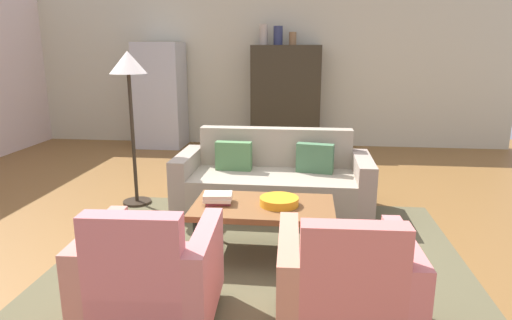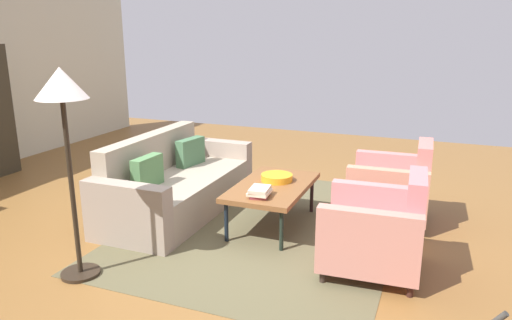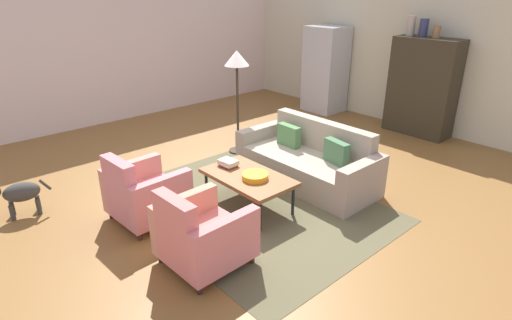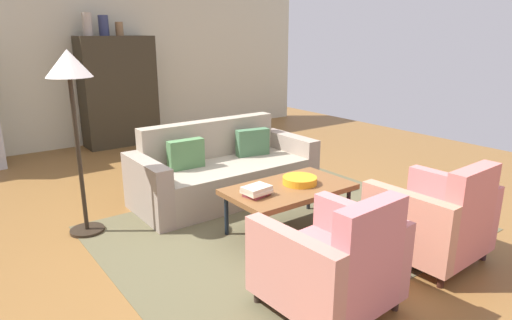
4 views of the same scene
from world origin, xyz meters
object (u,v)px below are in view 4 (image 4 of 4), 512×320
book_stack (257,191)px  vase_small (119,29)px  couch (222,172)px  cabinet (119,92)px  coffee_table (289,190)px  armchair_left (335,266)px  armchair_right (436,222)px  floor_lamp (70,81)px  fruit_bowl (300,180)px  vase_round (104,25)px  vase_tall (87,24)px

book_stack → vase_small: size_ratio=1.21×
couch → cabinet: size_ratio=1.17×
coffee_table → vase_small: vase_small is taller
armchair_left → armchair_right: 1.20m
floor_lamp → armchair_right: bearing=-46.6°
armchair_left → fruit_bowl: armchair_left is taller
couch → floor_lamp: 1.96m
vase_round → vase_small: (0.25, 0.00, -0.05)m
cabinet → floor_lamp: (-1.56, -3.20, 0.54)m
cabinet → vase_small: (0.10, -0.00, 1.01)m
armchair_left → armchair_right: bearing=-2.9°
vase_round → vase_small: size_ratio=1.46×
vase_round → floor_lamp: size_ratio=0.18×
fruit_bowl → floor_lamp: bearing=146.4°
book_stack → floor_lamp: size_ratio=0.15×
cabinet → couch: bearing=-89.5°
vase_round → book_stack: bearing=-92.8°
coffee_table → couch: bearing=90.0°
couch → floor_lamp: bearing=1.8°
vase_tall → floor_lamp: 3.44m
coffee_table → armchair_left: (-0.60, -1.17, -0.07)m
couch → vase_small: bearing=-91.3°
coffee_table → fruit_bowl: fruit_bowl is taller
armchair_right → couch: bearing=102.4°
floor_lamp → fruit_bowl: bearing=-33.6°
coffee_table → fruit_bowl: 0.15m
coffee_table → cabinet: (-0.03, 4.34, 0.49)m
book_stack → vase_tall: size_ratio=0.74×
fruit_bowl → cabinet: bearing=92.1°
vase_tall → vase_round: size_ratio=1.12×
armchair_right → floor_lamp: (-2.18, 2.31, 1.10)m
armchair_right → cabinet: size_ratio=0.49×
couch → vase_round: vase_round is taller
coffee_table → floor_lamp: 2.20m
vase_round → fruit_bowl: bearing=-85.9°
coffee_table → cabinet: size_ratio=0.67×
floor_lamp → vase_tall: bearing=70.1°
floor_lamp → couch: bearing=1.7°
couch → fruit_bowl: size_ratio=6.34×
cabinet → coffee_table: bearing=-89.7°
vase_round → vase_small: vase_round is taller
couch → book_stack: size_ratio=8.12×
vase_tall → armchair_right: bearing=-79.4°
couch → cabinet: 3.22m
vase_tall → coffee_table: bearing=-84.4°
armchair_left → vase_tall: 5.74m
couch → vase_round: size_ratio=6.69×
couch → coffee_table: size_ratio=1.75×
book_stack → cabinet: size_ratio=0.14×
fruit_bowl → vase_small: size_ratio=1.55×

